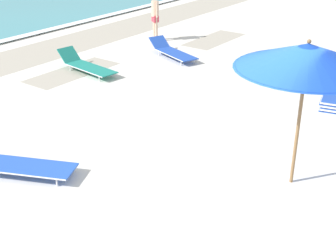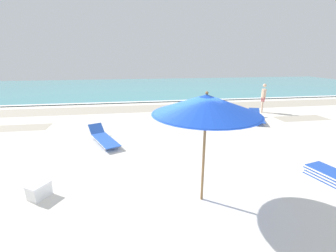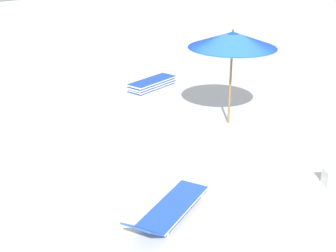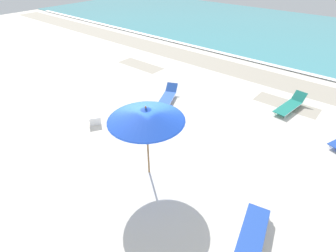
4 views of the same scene
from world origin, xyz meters
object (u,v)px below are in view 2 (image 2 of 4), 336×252
at_px(beachgoer_wading_adult, 263,96).
at_px(sun_lounger_near_water_left, 256,117).
at_px(sun_lounger_under_umbrella, 103,138).
at_px(cooler_box, 39,190).
at_px(beach_umbrella, 206,105).
at_px(sun_lounger_beside_umbrella, 200,114).

bearing_deg(beachgoer_wading_adult, sun_lounger_near_water_left, 173.38).
relative_size(sun_lounger_under_umbrella, cooler_box, 3.85).
distance_m(sun_lounger_near_water_left, beachgoer_wading_adult, 2.40).
distance_m(beach_umbrella, sun_lounger_near_water_left, 8.30).
bearing_deg(sun_lounger_under_umbrella, sun_lounger_near_water_left, -9.89).
distance_m(beach_umbrella, cooler_box, 4.51).
xyz_separation_m(beach_umbrella, sun_lounger_beside_umbrella, (2.24, 7.46, -2.13)).
bearing_deg(beach_umbrella, sun_lounger_under_umbrella, 122.97).
xyz_separation_m(sun_lounger_beside_umbrella, sun_lounger_near_water_left, (2.77, -1.19, -0.01)).
distance_m(sun_lounger_beside_umbrella, cooler_box, 9.13).
xyz_separation_m(beach_umbrella, beachgoer_wading_adult, (6.40, 8.06, -1.34)).
bearing_deg(sun_lounger_near_water_left, cooler_box, -126.86).
relative_size(sun_lounger_near_water_left, cooler_box, 3.63).
bearing_deg(sun_lounger_under_umbrella, cooler_box, -131.87).
relative_size(beach_umbrella, sun_lounger_beside_umbrella, 1.16).
bearing_deg(beach_umbrella, sun_lounger_beside_umbrella, 73.29).
height_order(sun_lounger_beside_umbrella, sun_lounger_near_water_left, sun_lounger_beside_umbrella).
relative_size(sun_lounger_near_water_left, beachgoer_wading_adult, 1.26).
height_order(beach_umbrella, cooler_box, beach_umbrella).
distance_m(beachgoer_wading_adult, cooler_box, 12.69).
bearing_deg(sun_lounger_near_water_left, sun_lounger_beside_umbrella, 177.95).
bearing_deg(beachgoer_wading_adult, sun_lounger_under_umbrella, 143.65).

